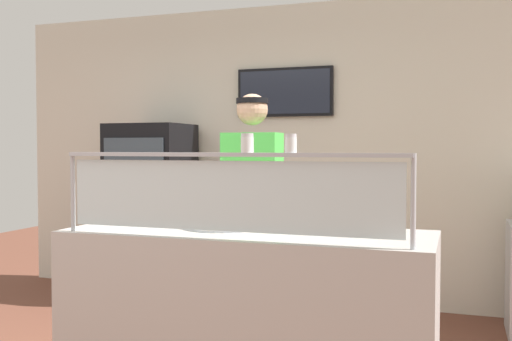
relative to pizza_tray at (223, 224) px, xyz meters
name	(u,v)px	position (x,y,z in m)	size (l,w,h in m)	color
shop_rear_unit	(332,152)	(0.17, 2.16, 0.39)	(6.38, 0.13, 2.70)	silver
serving_counter	(247,318)	(0.18, -0.10, -0.49)	(1.98, 0.73, 0.95)	#BCB7B2
sneeze_guard	(226,184)	(0.18, -0.40, 0.26)	(1.81, 0.06, 0.43)	#B2B5BC
pizza_tray	(223,224)	(0.00, 0.00, 0.00)	(0.48, 0.48, 0.04)	#9EA0A8
pizza_server	(225,221)	(0.02, -0.02, 0.02)	(0.07, 0.28, 0.01)	#ADAFB7
parmesan_shaker	(247,144)	(0.29, -0.40, 0.45)	(0.06, 0.06, 0.09)	white
pepper_flake_shaker	(291,145)	(0.51, -0.40, 0.45)	(0.06, 0.06, 0.09)	white
worker_figure	(253,207)	(-0.04, 0.63, 0.04)	(0.41, 0.50, 1.76)	#23232D
drink_fridge	(151,212)	(-1.42, 1.71, -0.16)	(0.68, 0.62, 1.62)	black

